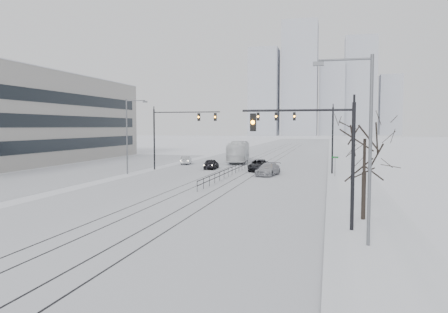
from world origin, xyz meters
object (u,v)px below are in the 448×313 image
bare_tree (365,147)px  sedan_nb_front (259,166)px  traffic_mast_near (322,148)px  sedan_nb_right (268,169)px  box_truck (238,152)px  sedan_sb_outer (186,160)px  sedan_sb_inner (211,164)px  sedan_nb_far (261,164)px

bare_tree → sedan_nb_front: bare_tree is taller
sedan_nb_front → traffic_mast_near: bearing=-77.7°
bare_tree → sedan_nb_front: (-10.85, 28.29, -3.77)m
sedan_nb_right → box_truck: size_ratio=0.41×
sedan_nb_front → sedan_nb_right: 5.19m
bare_tree → sedan_sb_outer: (-23.20, 35.69, -3.88)m
sedan_nb_front → bare_tree: bearing=-71.8°
sedan_nb_right → box_truck: bearing=121.6°
bare_tree → sedan_nb_right: bare_tree is taller
bare_tree → sedan_sb_outer: bare_tree is taller
bare_tree → sedan_sb_inner: 34.51m
sedan_sb_outer → sedan_nb_right: (14.21, -12.25, 0.10)m
sedan_nb_far → sedan_sb_inner: bearing=-168.7°
traffic_mast_near → bare_tree: bearing=51.2°
sedan_nb_right → sedan_nb_front: bearing=120.5°
traffic_mast_near → sedan_nb_right: 27.53m
sedan_sb_inner → sedan_nb_right: (8.55, -6.03, 0.03)m
sedan_nb_far → box_truck: box_truck is taller
sedan_sb_inner → traffic_mast_near: bearing=111.0°
bare_tree → sedan_sb_outer: 42.75m
sedan_sb_inner → sedan_sb_outer: 8.41m
traffic_mast_near → box_truck: bearing=107.4°
sedan_sb_inner → sedan_sb_outer: (-5.66, 6.21, -0.07)m
sedan_sb_outer → box_truck: 8.91m
sedan_sb_outer → sedan_nb_front: 14.40m
bare_tree → sedan_nb_far: (-11.06, 31.53, -3.82)m
sedan_sb_inner → sedan_nb_front: 6.79m
traffic_mast_near → sedan_sb_outer: size_ratio=1.89×
traffic_mast_near → bare_tree: size_ratio=1.15×
traffic_mast_near → bare_tree: 3.85m
sedan_nb_far → sedan_nb_front: bearing=-92.5°
sedan_sb_inner → sedan_nb_far: sedan_sb_inner is taller
sedan_nb_far → box_truck: size_ratio=0.33×
sedan_sb_outer → sedan_nb_far: bearing=149.2°
bare_tree → sedan_nb_front: 30.53m
bare_tree → sedan_nb_far: 33.63m
traffic_mast_near → sedan_sb_inner: bearing=115.0°
sedan_nb_front → sedan_nb_far: bearing=91.0°
sedan_sb_outer → traffic_mast_near: bearing=106.4°
bare_tree → sedan_sb_inner: size_ratio=1.52×
bare_tree → sedan_nb_right: (-8.99, 23.45, -3.78)m
traffic_mast_near → sedan_nb_right: bearing=104.0°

